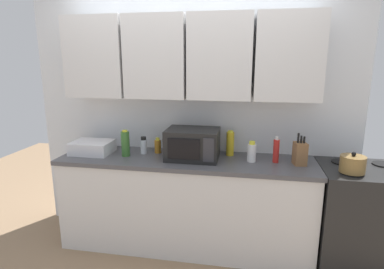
{
  "coord_description": "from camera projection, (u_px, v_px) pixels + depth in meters",
  "views": [
    {
      "loc": [
        0.57,
        -3.09,
        1.8
      ],
      "look_at": [
        0.05,
        -0.25,
        1.12
      ],
      "focal_mm": 29.6,
      "sensor_mm": 36.0,
      "label": 1
    }
  ],
  "objects": [
    {
      "name": "microwave",
      "position": [
        193.0,
        144.0,
        2.94
      ],
      "size": [
        0.48,
        0.37,
        0.28
      ],
      "color": "black",
      "rests_on": "counter_run"
    },
    {
      "name": "counter_run",
      "position": [
        186.0,
        202.0,
        3.08
      ],
      "size": [
        2.39,
        0.63,
        0.9
      ],
      "color": "silver",
      "rests_on": "ground_plane"
    },
    {
      "name": "bottle_red_sauce",
      "position": [
        276.0,
        151.0,
        2.83
      ],
      "size": [
        0.05,
        0.05,
        0.24
      ],
      "color": "red",
      "rests_on": "counter_run"
    },
    {
      "name": "stove_range",
      "position": [
        361.0,
        217.0,
        2.78
      ],
      "size": [
        0.76,
        0.64,
        0.91
      ],
      "color": "black",
      "rests_on": "ground_plane"
    },
    {
      "name": "knife_block",
      "position": [
        300.0,
        153.0,
        2.77
      ],
      "size": [
        0.12,
        0.14,
        0.29
      ],
      "color": "brown",
      "rests_on": "counter_run"
    },
    {
      "name": "bottle_yellow_mustard",
      "position": [
        230.0,
        143.0,
        3.04
      ],
      "size": [
        0.07,
        0.07,
        0.24
      ],
      "color": "gold",
      "rests_on": "counter_run"
    },
    {
      "name": "bottle_green_oil",
      "position": [
        125.0,
        144.0,
        3.02
      ],
      "size": [
        0.08,
        0.08,
        0.25
      ],
      "color": "#386B2D",
      "rests_on": "counter_run"
    },
    {
      "name": "kettle",
      "position": [
        353.0,
        164.0,
        2.56
      ],
      "size": [
        0.2,
        0.2,
        0.17
      ],
      "color": "olive",
      "rests_on": "stove_range"
    },
    {
      "name": "dish_rack",
      "position": [
        92.0,
        147.0,
        3.13
      ],
      "size": [
        0.38,
        0.3,
        0.12
      ],
      "primitive_type": "cube",
      "color": "silver",
      "rests_on": "counter_run"
    },
    {
      "name": "bottle_amber_vinegar",
      "position": [
        158.0,
        146.0,
        3.14
      ],
      "size": [
        0.06,
        0.06,
        0.15
      ],
      "color": "#AD701E",
      "rests_on": "counter_run"
    },
    {
      "name": "wall_back_with_cabinets",
      "position": [
        190.0,
        84.0,
        3.04
      ],
      "size": [
        3.26,
        0.38,
        2.6
      ],
      "color": "white",
      "rests_on": "ground_plane"
    },
    {
      "name": "bottle_clear_tall",
      "position": [
        144.0,
        146.0,
        3.11
      ],
      "size": [
        0.06,
        0.06,
        0.17
      ],
      "color": "silver",
      "rests_on": "counter_run"
    },
    {
      "name": "bottle_white_jar",
      "position": [
        252.0,
        152.0,
        2.86
      ],
      "size": [
        0.08,
        0.08,
        0.19
      ],
      "color": "white",
      "rests_on": "counter_run"
    }
  ]
}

